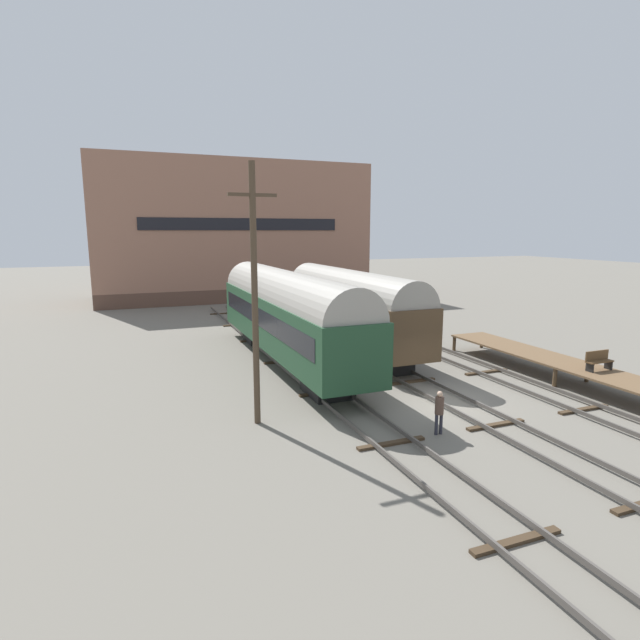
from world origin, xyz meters
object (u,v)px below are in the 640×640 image
at_px(train_car_brown, 350,305).
at_px(bench, 598,360).
at_px(train_car_green, 286,311).
at_px(utility_pole, 255,293).
at_px(person_worker, 439,409).

xyz_separation_m(train_car_brown, bench, (7.31, -11.47, -1.37)).
bearing_deg(train_car_green, utility_pole, -115.26).
bearing_deg(train_car_brown, train_car_green, -163.12).
height_order(bench, utility_pole, utility_pole).
bearing_deg(utility_pole, train_car_green, 64.74).
xyz_separation_m(train_car_green, bench, (11.87, -10.09, -1.47)).
distance_m(bench, person_worker, 9.95).
distance_m(train_car_brown, train_car_green, 4.77).
bearing_deg(bench, utility_pole, 172.83).
height_order(train_car_green, utility_pole, utility_pole).
bearing_deg(train_car_brown, person_worker, -100.86).
distance_m(train_car_brown, person_worker, 13.41).
bearing_deg(utility_pole, train_car_brown, 48.54).
distance_m(train_car_green, bench, 15.65).
xyz_separation_m(train_car_brown, train_car_green, (-4.56, -1.38, 0.10)).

